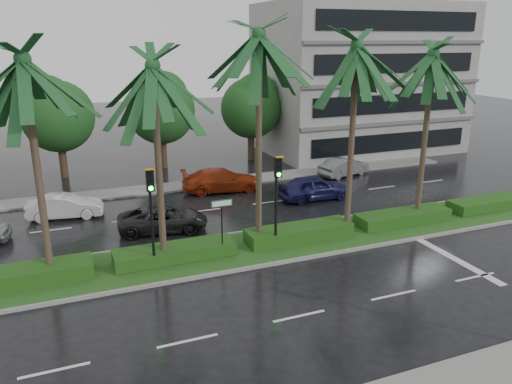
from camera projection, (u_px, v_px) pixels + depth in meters
name	position (u px, v px, depth m)	size (l,w,h in m)	color
ground	(248.00, 260.00, 21.89)	(120.00, 120.00, 0.00)	black
far_sidewalk	(182.00, 186.00, 32.50)	(40.00, 2.00, 0.12)	slate
median	(240.00, 250.00, 22.75)	(36.00, 4.00, 0.15)	gray
hedge	(240.00, 242.00, 22.64)	(35.20, 1.40, 0.60)	#134213
lane_markings	(314.00, 253.00, 22.59)	(34.00, 13.06, 0.01)	silver
palm_row	(209.00, 68.00, 19.92)	(26.30, 4.20, 10.12)	#403424
signal_median_left	(151.00, 204.00, 19.84)	(0.34, 0.42, 4.36)	black
signal_median_right	(277.00, 189.00, 21.80)	(0.34, 0.42, 4.36)	black
street_sign	(222.00, 214.00, 21.33)	(0.95, 0.09, 2.60)	black
bg_trees	(157.00, 108.00, 36.06)	(32.78, 4.90, 7.07)	#352A18
building	(359.00, 79.00, 42.12)	(16.00, 10.00, 12.00)	gray
car_white	(65.00, 206.00, 26.82)	(3.91, 1.36, 1.29)	silver
car_darkgrey	(163.00, 219.00, 25.01)	(4.44, 2.05, 1.23)	#232325
car_red	(222.00, 180.00, 31.50)	(5.00, 2.03, 1.45)	#9C2E11
car_blue	(314.00, 188.00, 29.83)	(4.36, 1.75, 1.49)	#181949
car_grey	(344.00, 167.00, 35.01)	(3.90, 1.36, 1.28)	slate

